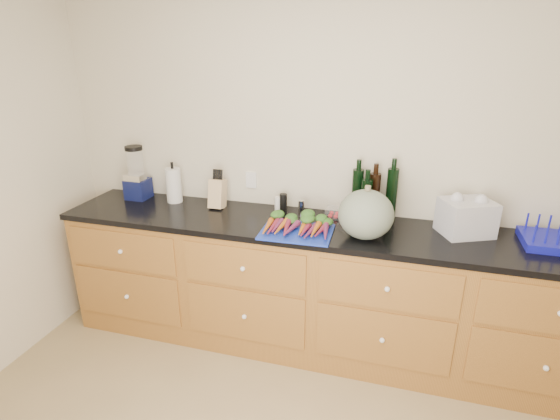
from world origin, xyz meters
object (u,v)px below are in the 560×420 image
(tomato_box, at_px, (337,213))
(dish_rack, at_px, (558,240))
(paper_towel, at_px, (174,185))
(knife_block, at_px, (218,194))
(cutting_board, at_px, (297,232))
(blender_appliance, at_px, (137,176))
(squash, at_px, (366,214))
(carrots, at_px, (298,225))

(tomato_box, xyz_separation_m, dish_rack, (1.33, -0.09, 0.00))
(paper_towel, xyz_separation_m, knife_block, (0.36, -0.02, -0.03))
(cutting_board, height_order, tomato_box, tomato_box)
(cutting_board, relative_size, knife_block, 2.14)
(cutting_board, xyz_separation_m, paper_towel, (-1.03, 0.32, 0.12))
(blender_appliance, distance_m, tomato_box, 1.55)
(paper_towel, relative_size, dish_rack, 0.67)
(tomato_box, height_order, dish_rack, dish_rack)
(squash, distance_m, tomato_box, 0.38)
(cutting_board, relative_size, dish_rack, 1.16)
(knife_block, bearing_deg, paper_towel, 176.85)
(carrots, relative_size, knife_block, 2.01)
(squash, xyz_separation_m, paper_towel, (-1.45, 0.27, -0.02))
(squash, relative_size, tomato_box, 2.32)
(squash, relative_size, dish_rack, 0.87)
(knife_block, height_order, tomato_box, knife_block)
(squash, height_order, paper_towel, squash)
(tomato_box, distance_m, dish_rack, 1.33)
(carrots, bearing_deg, blender_appliance, 168.32)
(cutting_board, bearing_deg, blender_appliance, 166.67)
(cutting_board, bearing_deg, paper_towel, 162.77)
(carrots, distance_m, tomato_box, 0.35)
(dish_rack, bearing_deg, tomato_box, 176.12)
(carrots, xyz_separation_m, tomato_box, (0.20, 0.29, -0.00))
(cutting_board, xyz_separation_m, tomato_box, (0.20, 0.33, 0.03))
(paper_towel, distance_m, tomato_box, 1.24)
(squash, relative_size, knife_block, 1.62)
(carrots, relative_size, blender_appliance, 1.03)
(carrots, bearing_deg, paper_towel, 164.84)
(knife_block, bearing_deg, tomato_box, 1.98)
(squash, xyz_separation_m, dish_rack, (1.11, 0.19, -0.11))
(paper_towel, bearing_deg, dish_rack, -1.79)
(blender_appliance, bearing_deg, dish_rack, -1.55)
(paper_towel, distance_m, knife_block, 0.36)
(squash, distance_m, blender_appliance, 1.78)
(squash, bearing_deg, cutting_board, -173.36)
(blender_appliance, xyz_separation_m, paper_towel, (0.31, 0.00, -0.05))
(carrots, height_order, paper_towel, paper_towel)
(cutting_board, distance_m, squash, 0.45)
(blender_appliance, distance_m, paper_towel, 0.31)
(paper_towel, distance_m, dish_rack, 2.56)
(paper_towel, bearing_deg, knife_block, -3.15)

